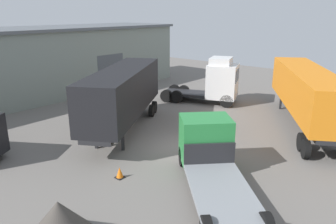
{
  "coord_description": "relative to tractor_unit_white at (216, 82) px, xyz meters",
  "views": [
    {
      "loc": [
        -13.65,
        -11.0,
        7.61
      ],
      "look_at": [
        1.18,
        1.62,
        1.6
      ],
      "focal_mm": 35.0,
      "sensor_mm": 36.0,
      "label": 1
    }
  ],
  "objects": [
    {
      "name": "gravel_pile",
      "position": [
        -18.66,
        -5.67,
        -1.06
      ],
      "size": [
        2.62,
        2.62,
        1.58
      ],
      "color": "#423D38",
      "rests_on": "ground_plane"
    },
    {
      "name": "traffic_cone",
      "position": [
        -14.32,
        -3.78,
        -1.6
      ],
      "size": [
        0.4,
        0.4,
        0.55
      ],
      "color": "black",
      "rests_on": "ground_plane"
    },
    {
      "name": "tractor_unit_white",
      "position": [
        0.0,
        0.0,
        0.0
      ],
      "size": [
        4.65,
        6.85,
        3.94
      ],
      "rotation": [
        0.0,
        0.0,
        -1.2
      ],
      "color": "silver",
      "rests_on": "ground_plane"
    },
    {
      "name": "ground_plane",
      "position": [
        -9.84,
        -3.61,
        -1.86
      ],
      "size": [
        60.0,
        60.0,
        0.0
      ],
      "primitive_type": "plane",
      "color": "slate"
    },
    {
      "name": "container_trailer_white",
      "position": [
        -9.81,
        0.8,
        0.77
      ],
      "size": [
        10.19,
        7.5,
        4.13
      ],
      "rotation": [
        0.0,
        0.0,
        -2.6
      ],
      "color": "black",
      "rests_on": "ground_plane"
    },
    {
      "name": "container_trailer_yellow",
      "position": [
        -1.22,
        -7.86,
        0.66
      ],
      "size": [
        11.94,
        8.69,
        3.91
      ],
      "rotation": [
        0.0,
        0.0,
        0.55
      ],
      "color": "orange",
      "rests_on": "ground_plane"
    },
    {
      "name": "flatbed_truck_green",
      "position": [
        -11.77,
        -7.19,
        -0.56
      ],
      "size": [
        7.33,
        7.44,
        2.7
      ],
      "rotation": [
        0.0,
        0.0,
        0.8
      ],
      "color": "#28843D",
      "rests_on": "ground_plane"
    },
    {
      "name": "warehouse_building",
      "position": [
        -9.84,
        14.14,
        1.26
      ],
      "size": [
        32.59,
        8.01,
        6.21
      ],
      "color": "gray",
      "rests_on": "ground_plane"
    }
  ]
}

